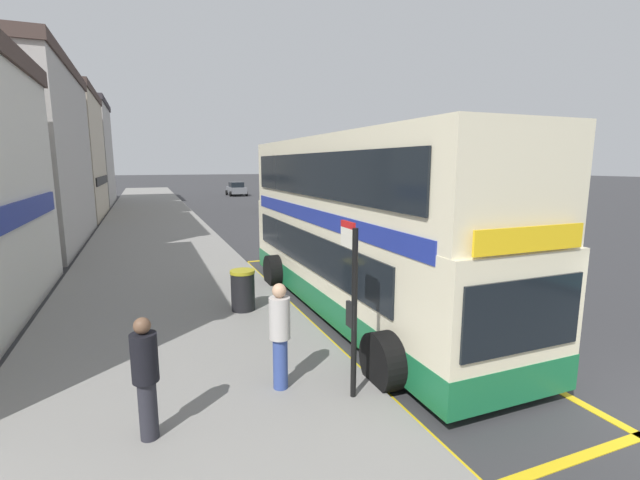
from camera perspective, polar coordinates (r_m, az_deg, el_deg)
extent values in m
plane|color=#333335|center=(35.99, -9.96, 3.78)|extent=(260.00, 260.00, 0.00)
cube|color=gray|center=(35.22, -21.18, 3.24)|extent=(6.00, 76.00, 0.14)
cube|color=beige|center=(11.16, 4.93, -2.54)|extent=(2.49, 10.52, 2.30)
cube|color=beige|center=(10.90, 5.10, 8.30)|extent=(2.47, 10.31, 1.90)
cube|color=#196B3D|center=(11.37, 4.87, -6.73)|extent=(2.51, 10.54, 0.60)
cube|color=navy|center=(10.97, 5.03, 3.44)|extent=(2.52, 9.68, 0.36)
cube|color=black|center=(10.96, -1.91, -1.13)|extent=(0.04, 8.41, 0.90)
cube|color=black|center=(10.39, -1.20, 8.53)|extent=(0.04, 9.26, 1.00)
cube|color=black|center=(6.98, 25.15, -9.00)|extent=(2.19, 0.04, 1.10)
cube|color=yellow|center=(6.72, 25.85, 0.10)|extent=(1.99, 0.04, 0.36)
cylinder|color=black|center=(7.66, 8.81, -15.31)|extent=(0.56, 1.00, 1.00)
cylinder|color=black|center=(9.22, 23.56, -11.58)|extent=(0.56, 1.00, 1.00)
cylinder|color=black|center=(13.51, -5.79, -4.06)|extent=(0.56, 1.00, 1.00)
cylinder|color=black|center=(14.45, 4.45, -3.11)|extent=(0.56, 1.00, 1.00)
cube|color=gold|center=(11.13, -2.47, -9.75)|extent=(0.16, 13.07, 0.01)
cube|color=gold|center=(12.27, 9.85, -8.00)|extent=(0.16, 13.07, 0.01)
cube|color=gold|center=(7.02, 29.96, -23.74)|extent=(2.91, 0.16, 0.01)
cube|color=gold|center=(17.46, -5.28, -2.51)|extent=(2.91, 0.16, 0.01)
cylinder|color=black|center=(6.76, 4.50, -9.75)|extent=(0.09, 0.09, 2.68)
cube|color=silver|center=(6.69, 3.67, 0.33)|extent=(0.05, 0.42, 0.30)
cube|color=red|center=(6.66, 3.69, 2.02)|extent=(0.05, 0.42, 0.10)
cube|color=black|center=(6.85, 4.12, -9.80)|extent=(0.06, 0.28, 0.40)
cube|color=navy|center=(12.08, -35.09, 2.65)|extent=(0.08, 9.02, 0.56)
cube|color=beige|center=(35.88, -33.74, 8.92)|extent=(8.54, 10.22, 8.32)
cube|color=#473833|center=(36.20, -34.44, 15.88)|extent=(8.71, 10.43, 0.50)
cube|color=black|center=(35.30, -26.61, 7.01)|extent=(0.08, 8.69, 0.56)
cube|color=#B2ADA8|center=(47.03, -32.44, 9.31)|extent=(10.82, 10.09, 9.01)
cube|color=#383338|center=(47.35, -32.99, 15.05)|extent=(11.03, 10.29, 0.50)
cube|color=slate|center=(35.96, -5.39, 4.94)|extent=(1.76, 4.20, 0.72)
cube|color=black|center=(35.81, -5.36, 5.98)|extent=(1.52, 1.90, 0.60)
cylinder|color=black|center=(36.99, -7.35, 4.48)|extent=(0.22, 0.60, 0.60)
cylinder|color=black|center=(37.50, -4.58, 4.60)|extent=(0.22, 0.60, 0.60)
cylinder|color=black|center=(34.49, -6.25, 4.11)|extent=(0.22, 0.60, 0.60)
cylinder|color=black|center=(35.04, -3.30, 4.24)|extent=(0.22, 0.60, 0.60)
cube|color=slate|center=(53.78, -10.90, 6.44)|extent=(1.76, 4.20, 0.72)
cube|color=black|center=(53.65, -10.90, 7.14)|extent=(1.52, 1.90, 0.60)
cylinder|color=black|center=(54.91, -12.11, 6.09)|extent=(0.22, 0.60, 0.60)
cylinder|color=black|center=(55.26, -10.19, 6.17)|extent=(0.22, 0.60, 0.60)
cylinder|color=black|center=(52.35, -11.62, 5.93)|extent=(0.22, 0.60, 0.60)
cylinder|color=black|center=(52.72, -9.61, 6.02)|extent=(0.22, 0.60, 0.60)
cylinder|color=#33478C|center=(7.36, -5.21, -15.74)|extent=(0.24, 0.24, 0.86)
cylinder|color=#B7B2AD|center=(7.06, -5.31, -10.13)|extent=(0.34, 0.34, 0.68)
sphere|color=tan|center=(6.92, -5.37, -6.60)|extent=(0.23, 0.23, 0.23)
cylinder|color=#26262D|center=(6.58, -21.57, -19.93)|extent=(0.24, 0.24, 0.82)
cylinder|color=black|center=(6.26, -22.01, -14.07)|extent=(0.34, 0.34, 0.65)
sphere|color=brown|center=(6.10, -22.27, -10.34)|extent=(0.22, 0.22, 0.22)
cylinder|color=black|center=(11.10, -10.05, -6.67)|extent=(0.58, 0.58, 0.94)
cylinder|color=#A5991E|center=(10.96, -10.13, -4.12)|extent=(0.61, 0.61, 0.08)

